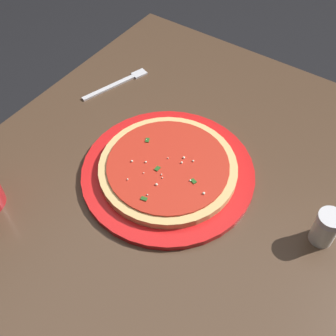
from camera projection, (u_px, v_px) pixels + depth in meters
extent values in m
plane|color=black|center=(173.00, 306.00, 1.43)|extent=(5.00, 5.00, 0.00)
cube|color=black|center=(158.00, 125.00, 1.50)|extent=(0.06, 0.06, 0.71)
cube|color=#473323|center=(176.00, 177.00, 0.88)|extent=(0.96, 0.83, 0.03)
cylinder|color=red|center=(168.00, 172.00, 0.86)|extent=(0.36, 0.36, 0.01)
cylinder|color=#DBB26B|center=(168.00, 168.00, 0.85)|extent=(0.29, 0.29, 0.02)
cylinder|color=red|center=(168.00, 165.00, 0.84)|extent=(0.25, 0.25, 0.00)
sphere|color=#EFEACC|center=(184.00, 158.00, 0.85)|extent=(0.01, 0.01, 0.01)
sphere|color=#EFEACC|center=(204.00, 193.00, 0.79)|extent=(0.01, 0.01, 0.01)
sphere|color=#EFEACC|center=(146.00, 162.00, 0.84)|extent=(0.00, 0.00, 0.00)
sphere|color=#EFEACC|center=(128.00, 179.00, 0.81)|extent=(0.00, 0.00, 0.00)
sphere|color=#EFEACC|center=(146.00, 140.00, 0.88)|extent=(0.00, 0.00, 0.00)
sphere|color=#EFEACC|center=(146.00, 194.00, 0.79)|extent=(0.00, 0.00, 0.00)
sphere|color=#EFEACC|center=(163.00, 178.00, 0.82)|extent=(0.00, 0.00, 0.00)
sphere|color=#EFEACC|center=(144.00, 173.00, 0.82)|extent=(0.00, 0.00, 0.00)
sphere|color=#EFEACC|center=(132.00, 161.00, 0.84)|extent=(0.00, 0.00, 0.00)
sphere|color=#EFEACC|center=(182.00, 163.00, 0.84)|extent=(0.00, 0.00, 0.00)
sphere|color=#EFEACC|center=(190.00, 180.00, 0.81)|extent=(0.00, 0.00, 0.00)
sphere|color=#EFEACC|center=(168.00, 158.00, 0.85)|extent=(0.00, 0.00, 0.00)
sphere|color=#EFEACC|center=(155.00, 184.00, 0.81)|extent=(0.01, 0.01, 0.01)
sphere|color=#EFEACC|center=(161.00, 175.00, 0.82)|extent=(0.00, 0.00, 0.00)
sphere|color=#EFEACC|center=(193.00, 161.00, 0.84)|extent=(0.00, 0.00, 0.00)
cube|color=#23561E|center=(193.00, 181.00, 0.81)|extent=(0.01, 0.01, 0.00)
cube|color=#23561E|center=(143.00, 198.00, 0.79)|extent=(0.01, 0.01, 0.00)
cube|color=#23561E|center=(147.00, 140.00, 0.88)|extent=(0.01, 0.01, 0.00)
cube|color=#23561E|center=(157.00, 169.00, 0.83)|extent=(0.01, 0.01, 0.00)
cube|color=silver|center=(109.00, 88.00, 1.04)|extent=(0.15, 0.06, 0.00)
cube|color=silver|center=(139.00, 74.00, 1.08)|extent=(0.04, 0.03, 0.00)
cylinder|color=silver|center=(325.00, 230.00, 0.75)|extent=(0.04, 0.04, 0.06)
cylinder|color=silver|center=(331.00, 219.00, 0.72)|extent=(0.05, 0.05, 0.01)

